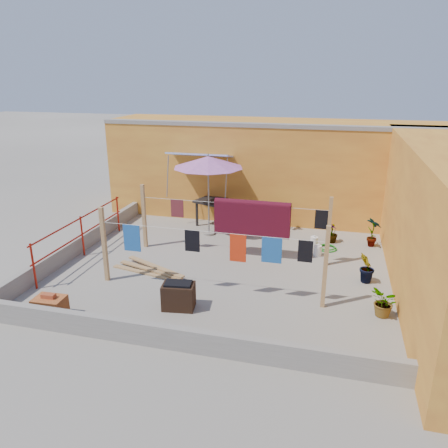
% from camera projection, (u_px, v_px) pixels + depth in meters
% --- Properties ---
extents(ground, '(80.00, 80.00, 0.00)m').
position_uv_depth(ground, '(224.00, 267.00, 11.06)').
color(ground, '#9E998E').
rests_on(ground, ground).
extents(wall_back, '(11.00, 3.27, 3.21)m').
position_uv_depth(wall_back, '(273.00, 169.00, 14.71)').
color(wall_back, gold).
rests_on(wall_back, ground).
extents(parapet_front, '(8.30, 0.16, 0.44)m').
position_uv_depth(parapet_front, '(173.00, 338.00, 7.71)').
color(parapet_front, gray).
rests_on(parapet_front, ground).
extents(parapet_left, '(0.16, 7.30, 0.44)m').
position_uv_depth(parapet_left, '(80.00, 244.00, 11.96)').
color(parapet_left, gray).
rests_on(parapet_left, ground).
extents(red_railing, '(0.05, 4.20, 1.10)m').
position_uv_depth(red_railing, '(82.00, 230.00, 11.56)').
color(red_railing, '#9D1B0F').
rests_on(red_railing, ground).
extents(clothesline_rig, '(5.09, 2.35, 1.80)m').
position_uv_depth(clothesline_rig, '(247.00, 222.00, 11.12)').
color(clothesline_rig, tan).
rests_on(clothesline_rig, ground).
extents(patio_umbrella, '(2.55, 2.55, 2.46)m').
position_uv_depth(patio_umbrella, '(208.00, 162.00, 12.62)').
color(patio_umbrella, gray).
rests_on(patio_umbrella, ground).
extents(outdoor_table, '(1.99, 1.47, 0.84)m').
position_uv_depth(outdoor_table, '(223.00, 204.00, 13.69)').
color(outdoor_table, black).
rests_on(outdoor_table, ground).
extents(brick_stack, '(0.62, 0.46, 0.52)m').
position_uv_depth(brick_stack, '(50.00, 307.00, 8.72)').
color(brick_stack, '#B45B29').
rests_on(brick_stack, ground).
extents(lumber_pile, '(2.00, 0.95, 0.12)m').
position_uv_depth(lumber_pile, '(151.00, 270.00, 10.77)').
color(lumber_pile, tan).
rests_on(lumber_pile, ground).
extents(brazier, '(0.71, 0.52, 0.59)m').
position_uv_depth(brazier, '(179.00, 296.00, 9.04)').
color(brazier, black).
rests_on(brazier, ground).
extents(white_basin, '(0.49, 0.49, 0.09)m').
position_uv_depth(white_basin, '(165.00, 332.00, 8.20)').
color(white_basin, white).
rests_on(white_basin, ground).
extents(water_jug_a, '(0.21, 0.21, 0.33)m').
position_uv_depth(water_jug_a, '(318.00, 251.00, 11.71)').
color(water_jug_a, white).
rests_on(water_jug_a, ground).
extents(water_jug_b, '(0.21, 0.21, 0.34)m').
position_uv_depth(water_jug_b, '(314.00, 242.00, 12.33)').
color(water_jug_b, white).
rests_on(water_jug_b, ground).
extents(green_hose, '(0.54, 0.54, 0.08)m').
position_uv_depth(green_hose, '(327.00, 248.00, 12.18)').
color(green_hose, '#1B7B1C').
rests_on(green_hose, ground).
extents(plant_back_a, '(0.87, 0.82, 0.77)m').
position_uv_depth(plant_back_a, '(279.00, 217.00, 13.64)').
color(plant_back_a, '#195518').
rests_on(plant_back_a, ground).
extents(plant_back_b, '(0.42, 0.42, 0.59)m').
position_uv_depth(plant_back_b, '(332.00, 233.00, 12.60)').
color(plant_back_b, '#195518').
rests_on(plant_back_b, ground).
extents(plant_right_a, '(0.54, 0.55, 0.87)m').
position_uv_depth(plant_right_a, '(373.00, 232.00, 12.25)').
color(plant_right_a, '#195518').
rests_on(plant_right_a, ground).
extents(plant_right_b, '(0.39, 0.46, 0.77)m').
position_uv_depth(plant_right_b, '(367.00, 268.00, 10.10)').
color(plant_right_b, '#195518').
rests_on(plant_right_b, ground).
extents(plant_right_c, '(0.58, 0.64, 0.63)m').
position_uv_depth(plant_right_c, '(384.00, 303.00, 8.70)').
color(plant_right_c, '#195518').
rests_on(plant_right_c, ground).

